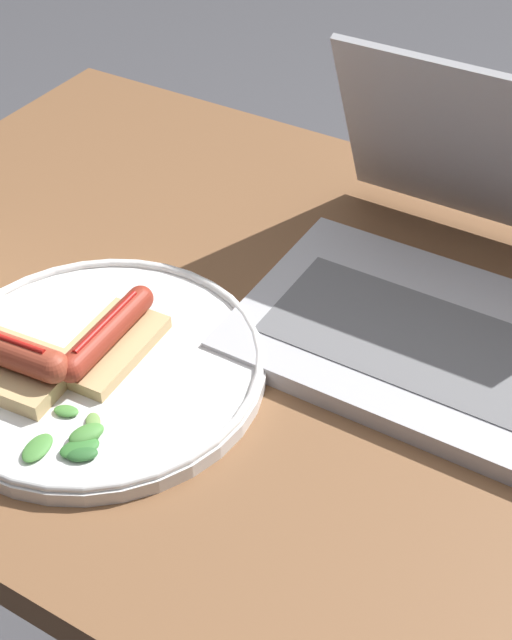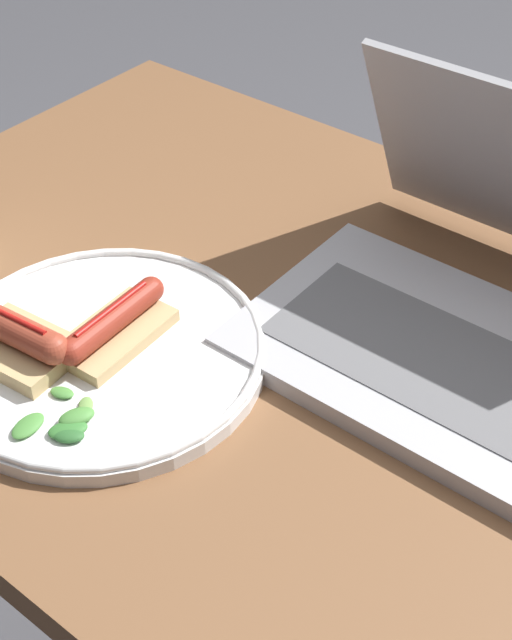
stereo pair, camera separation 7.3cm
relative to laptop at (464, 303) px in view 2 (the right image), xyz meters
name	(u,v)px [view 2 (the right image)]	position (x,y,z in m)	size (l,w,h in m)	color
desk	(310,413)	(-0.10, -0.08, -0.14)	(1.05, 0.67, 0.73)	brown
laptop	(464,303)	(0.00, 0.00, 0.00)	(0.33, 0.32, 0.21)	#B7B7BC
plate	(103,351)	(-0.23, -0.22, -0.03)	(0.29, 0.29, 0.02)	white
sausage_toast_left	(114,327)	(-0.23, -0.21, -0.01)	(0.06, 0.13, 0.04)	tan
sausage_toast_middle	(18,339)	(-0.28, -0.27, -0.01)	(0.11, 0.08, 0.05)	tan
salad_pile	(63,422)	(-0.19, -0.30, -0.02)	(0.07, 0.07, 0.01)	#4C8E3D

